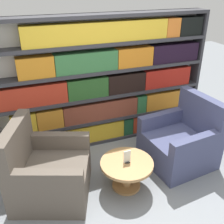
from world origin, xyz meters
TOP-DOWN VIEW (x-y plane):
  - ground_plane at (0.00, 0.00)m, footprint 14.00×14.00m
  - bookshelf at (0.05, 1.33)m, footprint 3.45×0.30m
  - armchair_left at (-1.05, 0.35)m, footprint 1.14×1.13m
  - armchair_right at (0.88, 0.33)m, footprint 0.97×0.95m
  - coffee_table at (-0.09, 0.11)m, footprint 0.68×0.68m
  - table_sign at (-0.09, 0.11)m, footprint 0.09×0.06m

SIDE VIEW (x-z plane):
  - ground_plane at x=0.00m, z-range 0.00..0.00m
  - coffee_table at x=-0.09m, z-range 0.09..0.48m
  - armchair_left at x=-1.05m, z-range -0.17..0.82m
  - armchair_right at x=0.88m, z-range -0.17..0.82m
  - table_sign at x=-0.09m, z-range 0.38..0.55m
  - bookshelf at x=0.05m, z-range -0.03..2.00m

